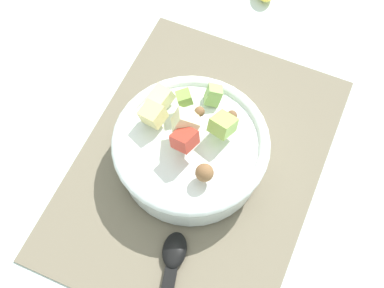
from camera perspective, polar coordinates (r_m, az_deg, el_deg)
The scene contains 4 objects.
ground_plane at distance 0.87m, azimuth 0.65°, elevation -2.26°, with size 2.40×2.40×0.00m, color silver.
placemat at distance 0.87m, azimuth 0.65°, elevation -2.17°, with size 0.51×0.37×0.01m, color #756B56.
salad_bowl at distance 0.83m, azimuth -0.01°, elevation -0.26°, with size 0.24×0.24×0.13m.
serving_spoon at distance 0.79m, azimuth -2.52°, elevation -14.62°, with size 0.23×0.08×0.01m.
Camera 1 is at (0.35, 0.14, 0.78)m, focal length 50.65 mm.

